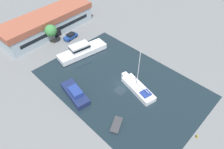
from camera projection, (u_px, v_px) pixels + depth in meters
The scene contains 10 objects.
ground_plane at pixel (120, 83), 47.40m from camera, with size 440.00×440.00×0.00m, color slate.
water_canal at pixel (120, 83), 47.40m from camera, with size 25.80×37.93×0.01m, color black.
warehouse_building at pixel (48, 23), 61.93m from camera, with size 30.38×11.03×6.04m.
quay_tree_near_building at pixel (51, 31), 56.46m from camera, with size 3.43×3.43×5.96m.
parked_car at pixel (71, 36), 60.49m from camera, with size 4.64×2.44×1.74m.
sailboat_moored at pixel (138, 88), 45.39m from camera, with size 4.82×10.56×10.87m.
motor_cruiser at pixel (82, 51), 54.53m from camera, with size 14.15×6.00×3.48m.
small_dinghy at pixel (117, 125), 38.89m from camera, with size 4.02×3.13×0.55m.
cabin_boat at pixel (75, 93), 43.98m from camera, with size 4.35×8.75×2.40m.
mooring_bollard at pixel (197, 136), 36.97m from camera, with size 0.35×0.35×0.82m.
Camera 1 is at (-24.73, -21.61, 34.31)m, focal length 32.00 mm.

